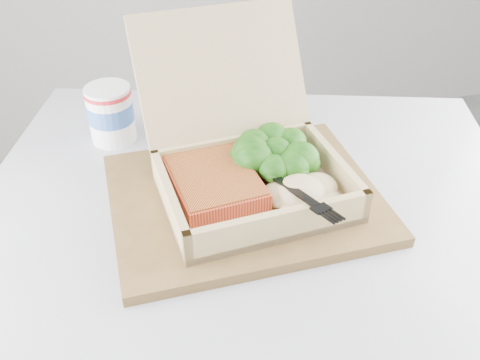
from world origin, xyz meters
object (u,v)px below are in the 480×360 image
object	(u,v)px
cafe_table	(246,323)
takeout_container	(243,149)
paper_cup	(111,112)
serving_tray	(244,198)

from	to	relation	value
cafe_table	takeout_container	distance (m)	0.26
takeout_container	paper_cup	xyz separation A→B (m)	(-0.16, 0.17, -0.02)
serving_tray	paper_cup	size ratio (longest dim) A/B	3.91
serving_tray	takeout_container	size ratio (longest dim) A/B	1.19
cafe_table	serving_tray	distance (m)	0.20
cafe_table	takeout_container	bearing A→B (deg)	77.73
serving_tray	cafe_table	bearing A→B (deg)	-102.06
takeout_container	paper_cup	world-z (taller)	takeout_container
serving_tray	paper_cup	world-z (taller)	paper_cup
cafe_table	paper_cup	bearing A→B (deg)	118.63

